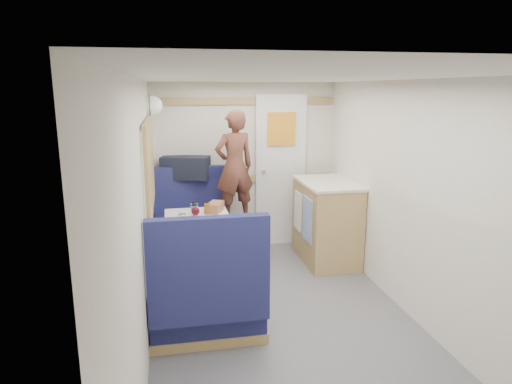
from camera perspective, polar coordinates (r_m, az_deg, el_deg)
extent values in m
plane|color=#515156|center=(3.80, 4.50, -17.68)|extent=(4.50, 4.50, 0.00)
plane|color=silver|center=(3.28, 5.13, 14.06)|extent=(4.50, 4.50, 0.00)
cube|color=silver|center=(5.55, -1.49, 3.22)|extent=(2.20, 0.02, 2.00)
cube|color=silver|center=(3.29, -14.03, -3.93)|extent=(0.02, 4.50, 2.00)
cube|color=silver|center=(3.84, 20.79, -1.98)|extent=(0.02, 4.50, 2.00)
cube|color=olive|center=(5.56, -1.45, 1.66)|extent=(2.15, 0.02, 0.08)
cube|color=olive|center=(5.46, -1.51, 11.29)|extent=(2.15, 0.02, 0.08)
cube|color=#AAB499|center=(4.21, -13.30, 3.23)|extent=(0.04, 1.30, 0.72)
cube|color=white|center=(5.63, 3.09, 2.61)|extent=(0.62, 0.04, 1.86)
cube|color=#F8AB29|center=(5.53, 3.23, 7.87)|extent=(0.34, 0.03, 0.40)
cylinder|color=silver|center=(5.53, 1.00, 2.65)|extent=(0.04, 0.10, 0.04)
cube|color=white|center=(4.33, -7.23, -3.72)|extent=(0.62, 0.92, 0.04)
cylinder|color=silver|center=(4.45, -7.10, -8.04)|extent=(0.08, 0.08, 0.66)
cylinder|color=silver|center=(4.58, -6.99, -11.97)|extent=(0.36, 0.36, 0.03)
cube|color=#161647|center=(5.24, -7.69, -6.24)|extent=(0.88, 0.50, 0.45)
cube|color=#161647|center=(5.39, -8.00, -1.00)|extent=(0.88, 0.10, 0.80)
cube|color=olive|center=(5.30, -7.63, -8.13)|extent=(0.90, 0.52, 0.08)
cube|color=#161647|center=(3.77, -6.16, -14.12)|extent=(0.88, 0.50, 0.45)
cube|color=#161647|center=(3.33, -5.92, -9.76)|extent=(0.88, 0.10, 0.80)
cube|color=olive|center=(3.85, -6.09, -16.57)|extent=(0.90, 0.52, 0.08)
cube|color=olive|center=(5.38, -8.10, 1.48)|extent=(0.90, 0.14, 0.04)
sphere|color=white|center=(5.00, -12.79, 10.50)|extent=(0.20, 0.20, 0.20)
cube|color=olive|center=(5.22, 8.77, -3.76)|extent=(0.54, 0.90, 0.90)
cube|color=silver|center=(5.11, 8.94, 1.14)|extent=(0.56, 0.92, 0.03)
cube|color=#5972B2|center=(4.94, 6.44, -3.44)|extent=(0.01, 0.30, 0.48)
cube|color=silver|center=(5.27, 5.28, -2.36)|extent=(0.01, 0.28, 0.44)
imported|color=brown|center=(5.07, -2.72, 3.17)|extent=(0.52, 0.41, 1.25)
cube|color=black|center=(5.35, -8.79, 3.03)|extent=(0.59, 0.41, 0.26)
cube|color=white|center=(4.19, -6.67, -3.88)|extent=(0.35, 0.39, 0.02)
sphere|color=orange|center=(4.04, -5.20, -3.75)|extent=(0.08, 0.08, 0.08)
cube|color=#E6CC85|center=(4.11, -5.55, -3.78)|extent=(0.12, 0.08, 0.04)
cylinder|color=white|center=(4.16, -7.50, -4.09)|extent=(0.06, 0.06, 0.01)
cylinder|color=white|center=(4.15, -7.52, -3.40)|extent=(0.01, 0.01, 0.10)
sphere|color=#450716|center=(4.13, -7.55, -2.40)|extent=(0.08, 0.08, 0.08)
cylinder|color=white|center=(4.16, -9.26, -3.44)|extent=(0.07, 0.07, 0.11)
cylinder|color=white|center=(4.51, -7.71, -2.04)|extent=(0.07, 0.07, 0.12)
cylinder|color=white|center=(4.42, -7.68, -2.36)|extent=(0.07, 0.07, 0.12)
cylinder|color=#944F15|center=(4.51, -6.11, -2.10)|extent=(0.06, 0.06, 0.10)
cylinder|color=black|center=(4.27, -7.62, -3.05)|extent=(0.04, 0.04, 0.09)
cylinder|color=white|center=(4.26, -8.80, -3.10)|extent=(0.04, 0.04, 0.10)
cube|color=olive|center=(4.58, -5.12, -1.89)|extent=(0.20, 0.26, 0.09)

